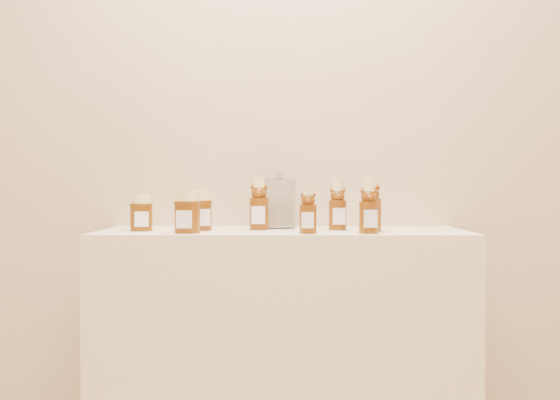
# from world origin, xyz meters

# --- Properties ---
(wall_back) EXTENTS (3.50, 0.02, 2.70)m
(wall_back) POSITION_xyz_m (0.00, 1.75, 1.35)
(wall_back) COLOR tan
(wall_back) RESTS_ON ground
(display_table) EXTENTS (1.20, 0.40, 0.90)m
(display_table) POSITION_xyz_m (0.00, 1.55, 0.45)
(display_table) COLOR beige
(display_table) RESTS_ON ground
(bear_bottle_back_left) EXTENTS (0.07, 0.07, 0.20)m
(bear_bottle_back_left) POSITION_xyz_m (-0.08, 1.57, 1.00)
(bear_bottle_back_left) COLOR #552506
(bear_bottle_back_left) RESTS_ON display_table
(bear_bottle_back_mid) EXTENTS (0.07, 0.07, 0.18)m
(bear_bottle_back_mid) POSITION_xyz_m (0.18, 1.56, 0.99)
(bear_bottle_back_mid) COLOR #552506
(bear_bottle_back_mid) RESTS_ON display_table
(bear_bottle_back_right) EXTENTS (0.09, 0.09, 0.20)m
(bear_bottle_back_right) POSITION_xyz_m (0.29, 1.51, 1.00)
(bear_bottle_back_right) COLOR #552506
(bear_bottle_back_right) RESTS_ON display_table
(bear_bottle_front_left) EXTENTS (0.06, 0.06, 0.16)m
(bear_bottle_front_left) POSITION_xyz_m (0.08, 1.42, 0.98)
(bear_bottle_front_left) COLOR #552506
(bear_bottle_front_left) RESTS_ON display_table
(bear_bottle_front_right) EXTENTS (0.07, 0.07, 0.18)m
(bear_bottle_front_right) POSITION_xyz_m (0.26, 1.42, 0.99)
(bear_bottle_front_right) COLOR #552506
(bear_bottle_front_right) RESTS_ON display_table
(honey_jar_left) EXTENTS (0.09, 0.09, 0.12)m
(honey_jar_left) POSITION_xyz_m (-0.46, 1.52, 0.96)
(honey_jar_left) COLOR #552506
(honey_jar_left) RESTS_ON display_table
(honey_jar_back) EXTENTS (0.11, 0.11, 0.13)m
(honey_jar_back) POSITION_xyz_m (-0.27, 1.54, 0.96)
(honey_jar_back) COLOR #552506
(honey_jar_back) RESTS_ON display_table
(honey_jar_front) EXTENTS (0.09, 0.09, 0.13)m
(honey_jar_front) POSITION_xyz_m (-0.29, 1.43, 0.96)
(honey_jar_front) COLOR #552506
(honey_jar_front) RESTS_ON display_table
(glass_canister) EXTENTS (0.14, 0.14, 0.19)m
(glass_canister) POSITION_xyz_m (-0.01, 1.65, 0.99)
(glass_canister) COLOR white
(glass_canister) RESTS_ON display_table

